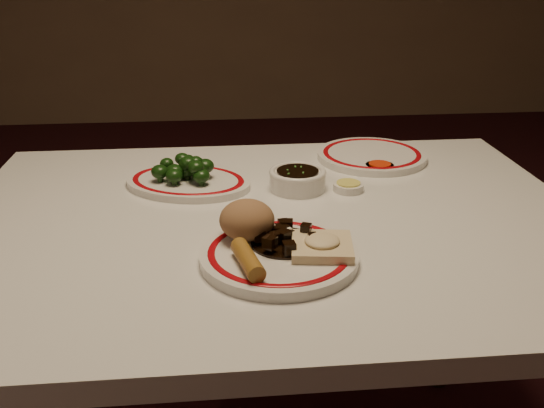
{
  "coord_description": "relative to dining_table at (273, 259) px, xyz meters",
  "views": [
    {
      "loc": [
        -0.1,
        -1.04,
        1.22
      ],
      "look_at": [
        -0.01,
        -0.06,
        0.8
      ],
      "focal_mm": 40.0,
      "sensor_mm": 36.0,
      "label": 1
    }
  ],
  "objects": [
    {
      "name": "stirfry_heap",
      "position": [
        -0.0,
        -0.15,
        0.12
      ],
      "size": [
        0.12,
        0.11,
        0.03
      ],
      "color": "black",
      "rests_on": "main_plate"
    },
    {
      "name": "sweet_sour_dish",
      "position": [
        0.26,
        0.23,
        0.1
      ],
      "size": [
        0.06,
        0.06,
        0.02
      ],
      "color": "silver",
      "rests_on": "dining_table"
    },
    {
      "name": "fried_wonton",
      "position": [
        0.06,
        -0.18,
        0.12
      ],
      "size": [
        0.11,
        0.11,
        0.03
      ],
      "color": "beige",
      "rests_on": "main_plate"
    },
    {
      "name": "broccoli_plate",
      "position": [
        -0.17,
        0.17,
        0.1
      ],
      "size": [
        0.32,
        0.3,
        0.02
      ],
      "color": "silver",
      "rests_on": "dining_table"
    },
    {
      "name": "rice_mound",
      "position": [
        -0.06,
        -0.12,
        0.14
      ],
      "size": [
        0.09,
        0.09,
        0.07
      ],
      "primitive_type": "ellipsoid",
      "color": "#986B48",
      "rests_on": "main_plate"
    },
    {
      "name": "spring_roll",
      "position": [
        -0.06,
        -0.23,
        0.12
      ],
      "size": [
        0.05,
        0.11,
        0.03
      ],
      "primitive_type": "cylinder",
      "rotation": [
        1.57,
        0.0,
        0.22
      ],
      "color": "olive",
      "rests_on": "main_plate"
    },
    {
      "name": "dining_table",
      "position": [
        0.0,
        0.0,
        0.0
      ],
      "size": [
        1.2,
        0.9,
        0.75
      ],
      "color": "white",
      "rests_on": "ground"
    },
    {
      "name": "far_plate",
      "position": [
        0.27,
        0.31,
        0.1
      ],
      "size": [
        0.34,
        0.34,
        0.02
      ],
      "color": "silver",
      "rests_on": "dining_table"
    },
    {
      "name": "mustard_dish",
      "position": [
        0.17,
        0.12,
        0.1
      ],
      "size": [
        0.06,
        0.06,
        0.02
      ],
      "color": "silver",
      "rests_on": "dining_table"
    },
    {
      "name": "broccoli_pile",
      "position": [
        -0.17,
        0.17,
        0.13
      ],
      "size": [
        0.13,
        0.11,
        0.05
      ],
      "color": "#23471C",
      "rests_on": "broccoli_plate"
    },
    {
      "name": "soy_bowl",
      "position": [
        0.06,
        0.13,
        0.11
      ],
      "size": [
        0.12,
        0.12,
        0.04
      ],
      "color": "silver",
      "rests_on": "dining_table"
    },
    {
      "name": "main_plate",
      "position": [
        -0.01,
        -0.18,
        0.1
      ],
      "size": [
        0.31,
        0.31,
        0.02
      ],
      "color": "silver",
      "rests_on": "dining_table"
    }
  ]
}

